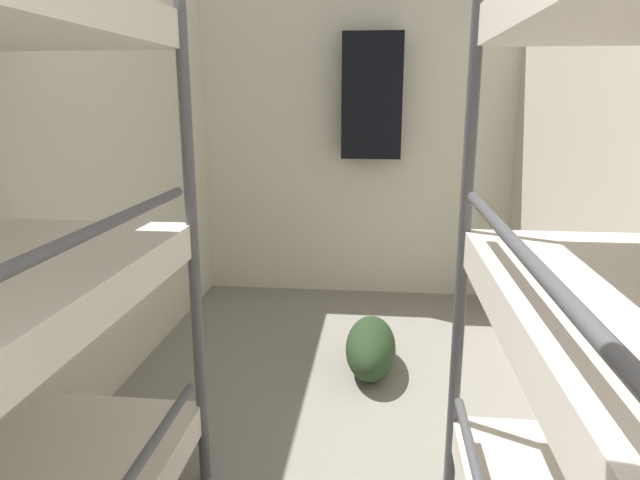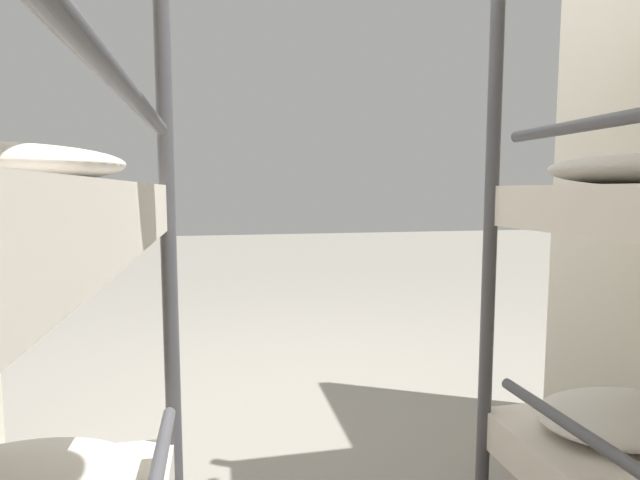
{
  "view_description": "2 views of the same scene",
  "coord_description": "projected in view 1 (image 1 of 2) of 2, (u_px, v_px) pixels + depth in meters",
  "views": [
    {
      "loc": [
        0.2,
        0.43,
        1.53
      ],
      "look_at": [
        -0.06,
        2.78,
        0.94
      ],
      "focal_mm": 32.0,
      "sensor_mm": 36.0,
      "label": 1
    },
    {
      "loc": [
        0.37,
        2.02,
        1.06
      ],
      "look_at": [
        -0.01,
        0.23,
        0.88
      ],
      "focal_mm": 28.0,
      "sensor_mm": 36.0,
      "label": 2
    }
  ],
  "objects": [
    {
      "name": "wall_left",
      "position": [
        7.0,
        208.0,
        2.17
      ],
      "size": [
        0.06,
        4.97,
        2.24
      ],
      "color": "beige",
      "rests_on": "ground_plane"
    },
    {
      "name": "wall_back",
      "position": [
        356.0,
        152.0,
        4.42
      ],
      "size": [
        2.5,
        0.06,
        2.24
      ],
      "color": "beige",
      "rests_on": "ground_plane"
    },
    {
      "name": "duffel_bag",
      "position": [
        371.0,
        347.0,
        3.27
      ],
      "size": [
        0.29,
        0.65,
        0.29
      ],
      "color": "#23381E",
      "rests_on": "ground_plane"
    },
    {
      "name": "hanging_coat",
      "position": [
        372.0,
        96.0,
        4.16
      ],
      "size": [
        0.44,
        0.12,
        0.9
      ],
      "color": "black"
    }
  ]
}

